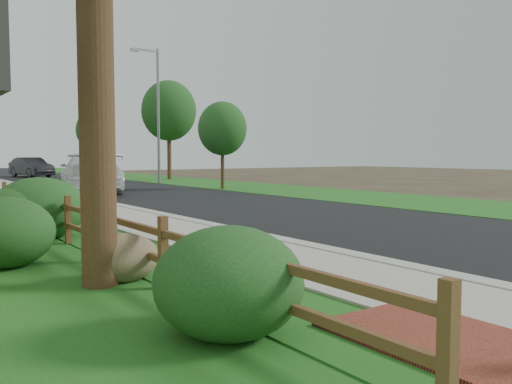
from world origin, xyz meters
TOP-DOWN VIEW (x-y plane):
  - ground at (0.00, 0.00)m, footprint 120.00×120.00m
  - road at (4.60, 35.00)m, footprint 8.00×90.00m
  - curb at (0.40, 35.00)m, footprint 0.40×90.00m
  - wet_gutter at (0.75, 35.00)m, footprint 0.50×90.00m
  - verge_far at (11.50, 35.00)m, footprint 6.00×90.00m
  - brick_patch at (-2.20, -1.00)m, footprint 1.60×2.40m
  - ranch_fence at (-3.60, 6.40)m, footprint 0.12×16.92m
  - white_suv at (2.00, 23.33)m, footprint 4.43×7.47m
  - dark_car_mid at (5.66, 34.74)m, footprint 2.72×4.29m
  - dark_car_far at (3.91, 45.12)m, footprint 2.89×5.44m
  - streetlight at (8.53, 29.53)m, footprint 2.09×0.44m
  - boulder at (-3.90, 3.63)m, footprint 1.38×1.20m
  - shrub_a at (-3.90, 0.53)m, footprint 2.09×2.09m
  - shrub_b at (-4.38, 8.67)m, footprint 2.32×2.32m
  - shrub_c at (-5.21, 5.84)m, footprint 2.32×2.32m
  - shrub_d at (-3.90, 8.83)m, footprint 2.25×2.25m
  - tree_near_right at (9.00, 21.77)m, footprint 2.75×2.75m
  - tree_mid_right at (11.81, 34.36)m, footprint 4.26×4.26m
  - tree_far_right at (9.00, 43.67)m, footprint 3.20×3.20m

SIDE VIEW (x-z plane):
  - ground at x=0.00m, z-range 0.00..0.00m
  - road at x=4.60m, z-range 0.00..0.02m
  - verge_far at x=11.50m, z-range 0.00..0.04m
  - wet_gutter at x=0.75m, z-range 0.02..0.02m
  - brick_patch at x=-2.20m, z-range 0.00..0.11m
  - curb at x=0.40m, z-range 0.00..0.12m
  - boulder at x=-3.90m, z-range 0.00..0.78m
  - shrub_a at x=-3.90m, z-range 0.00..1.23m
  - ranch_fence at x=-3.60m, z-range 0.07..1.17m
  - shrub_c at x=-5.21m, z-range 0.00..1.26m
  - shrub_b at x=-4.38m, z-range 0.00..1.27m
  - dark_car_mid at x=5.66m, z-range 0.02..1.38m
  - shrub_d at x=-3.90m, z-range 0.00..1.46m
  - dark_car_far at x=3.91m, z-range 0.02..1.72m
  - white_suv at x=2.00m, z-range 0.02..2.05m
  - tree_near_right at x=9.00m, z-range 0.95..5.90m
  - tree_far_right at x=9.00m, z-range 1.18..7.08m
  - streetlight at x=8.53m, z-range 0.60..9.65m
  - tree_mid_right at x=11.81m, z-range 1.50..9.23m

